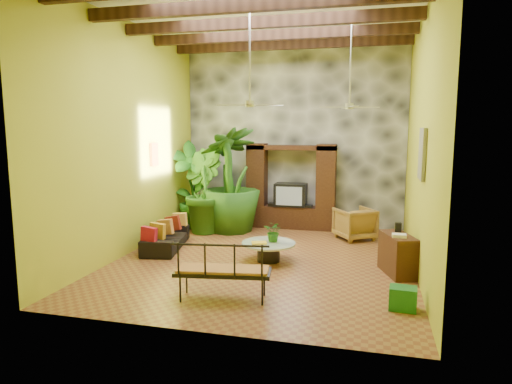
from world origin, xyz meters
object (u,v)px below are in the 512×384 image
(ceiling_fan_back, at_px, (350,97))
(wicker_armchair, at_px, (355,224))
(sofa, at_px, (166,237))
(tall_plant_a, at_px, (191,185))
(tall_plant_c, at_px, (231,180))
(tall_plant_b, at_px, (202,191))
(coffee_table, at_px, (269,249))
(iron_bench, at_px, (221,268))
(green_bin, at_px, (403,298))
(side_console, at_px, (398,254))
(entertainment_center, at_px, (291,193))
(ceiling_fan_front, at_px, (250,93))

(ceiling_fan_back, distance_m, wicker_armchair, 3.20)
(sofa, height_order, tall_plant_a, tall_plant_a)
(tall_plant_c, bearing_deg, ceiling_fan_back, -20.35)
(tall_plant_b, xyz_separation_m, coffee_table, (2.27, -2.13, -0.84))
(sofa, height_order, iron_bench, iron_bench)
(green_bin, bearing_deg, wicker_armchair, 101.73)
(ceiling_fan_back, bearing_deg, tall_plant_b, 167.30)
(tall_plant_c, bearing_deg, sofa, -114.67)
(tall_plant_c, distance_m, side_console, 4.97)
(side_console, bearing_deg, tall_plant_c, 128.62)
(sofa, relative_size, side_console, 1.92)
(wicker_armchair, distance_m, coffee_table, 2.88)
(ceiling_fan_back, height_order, tall_plant_a, ceiling_fan_back)
(ceiling_fan_back, distance_m, coffee_table, 3.71)
(entertainment_center, xyz_separation_m, tall_plant_b, (-2.16, -1.09, 0.13))
(tall_plant_a, bearing_deg, wicker_armchair, -1.89)
(entertainment_center, xyz_separation_m, ceiling_fan_front, (-0.20, -3.54, 2.44))
(ceiling_fan_front, xyz_separation_m, ceiling_fan_back, (1.80, 1.60, 0.00))
(sofa, distance_m, tall_plant_c, 2.48)
(tall_plant_a, distance_m, side_console, 5.98)
(sofa, distance_m, tall_plant_a, 2.31)
(ceiling_fan_back, height_order, green_bin, ceiling_fan_back)
(ceiling_fan_back, relative_size, side_console, 1.95)
(tall_plant_a, relative_size, coffee_table, 2.15)
(ceiling_fan_back, distance_m, tall_plant_a, 4.92)
(tall_plant_b, bearing_deg, green_bin, -40.15)
(ceiling_fan_front, height_order, tall_plant_b, ceiling_fan_front)
(ceiling_fan_front, height_order, ceiling_fan_back, same)
(ceiling_fan_back, xyz_separation_m, sofa, (-3.99, -0.88, -3.13))
(side_console, bearing_deg, tall_plant_a, 133.92)
(ceiling_fan_front, distance_m, tall_plant_b, 3.89)
(ceiling_fan_front, height_order, sofa, ceiling_fan_front)
(ceiling_fan_back, relative_size, iron_bench, 1.16)
(wicker_armchair, relative_size, green_bin, 2.13)
(tall_plant_b, height_order, green_bin, tall_plant_b)
(entertainment_center, xyz_separation_m, ceiling_fan_back, (1.60, -1.94, 2.44))
(tall_plant_c, distance_m, coffee_table, 3.09)
(ceiling_fan_front, relative_size, ceiling_fan_back, 1.00)
(ceiling_fan_back, bearing_deg, tall_plant_a, 163.85)
(tall_plant_b, distance_m, tall_plant_c, 0.81)
(ceiling_fan_back, xyz_separation_m, iron_bench, (-1.75, -3.56, -2.87))
(entertainment_center, distance_m, ceiling_fan_front, 4.30)
(tall_plant_a, distance_m, tall_plant_c, 1.18)
(sofa, relative_size, tall_plant_a, 0.77)
(side_console, bearing_deg, green_bin, -109.02)
(coffee_table, bearing_deg, sofa, 170.81)
(tall_plant_c, relative_size, coffee_table, 2.48)
(entertainment_center, bearing_deg, tall_plant_a, -164.79)
(ceiling_fan_back, distance_m, sofa, 5.15)
(ceiling_fan_back, distance_m, tall_plant_b, 4.49)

